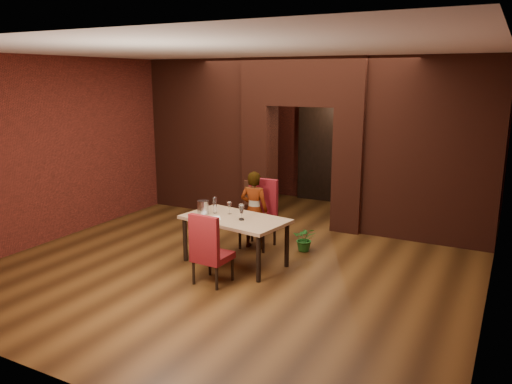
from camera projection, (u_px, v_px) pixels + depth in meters
floor at (255, 253)px, 8.24m from camera, size 8.00×8.00×0.00m
ceiling at (255, 52)px, 7.52m from camera, size 7.00×8.00×0.04m
wall_back at (337, 133)px, 11.32m from camera, size 7.00×0.04×3.20m
wall_front at (45, 220)px, 4.43m from camera, size 7.00×0.04×3.20m
wall_left at (93, 144)px, 9.47m from camera, size 0.04×8.00×3.20m
wall_right at (500, 178)px, 6.29m from camera, size 0.04×8.00×3.20m
pillar_left at (260, 162)px, 10.13m from camera, size 0.55×0.55×2.30m
pillar_right at (351, 170)px, 9.27m from camera, size 0.55×0.55×2.30m
lintel at (305, 82)px, 9.34m from camera, size 2.45×0.55×0.90m
wing_wall_left at (201, 136)px, 10.67m from camera, size 2.28×0.35×3.20m
wing_wall_right at (432, 151)px, 8.53m from camera, size 2.28×0.35×3.20m
vent_panel at (253, 194)px, 10.02m from camera, size 0.40×0.03×0.50m
rear_door at (319, 156)px, 11.58m from camera, size 0.90×0.08×2.10m
rear_door_frame at (319, 156)px, 11.54m from camera, size 1.02×0.04×2.22m
dining_table at (235, 241)px, 7.70m from camera, size 1.70×1.12×0.74m
chair_far at (258, 214)px, 8.41m from camera, size 0.53×0.53×1.15m
chair_near at (213, 248)px, 6.96m from camera, size 0.49×0.49×1.03m
person_seated at (254, 210)px, 8.37m from camera, size 0.51×0.37×1.32m
wine_glass_a at (229, 208)px, 7.79m from camera, size 0.08×0.08×0.19m
wine_glass_b at (241, 212)px, 7.51m from camera, size 0.09×0.09×0.23m
wine_glass_c at (242, 213)px, 7.46m from camera, size 0.09×0.09×0.23m
tasting_sheet at (210, 218)px, 7.58m from camera, size 0.37×0.35×0.00m
wine_bucket at (203, 208)px, 7.77m from camera, size 0.18×0.18×0.22m
water_bottle at (215, 205)px, 7.83m from camera, size 0.06×0.06×0.27m
potted_plant at (305, 239)px, 8.29m from camera, size 0.46×0.42×0.42m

